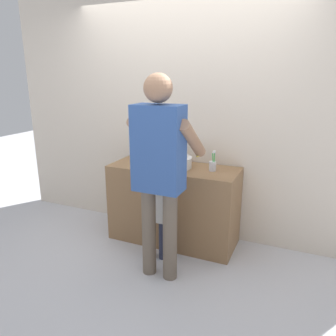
% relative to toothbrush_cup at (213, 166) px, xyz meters
% --- Properties ---
extents(ground_plane, '(14.00, 14.00, 0.00)m').
position_rel_toothbrush_cup_xyz_m(ground_plane, '(-0.41, -0.32, -0.89)').
color(ground_plane, silver).
extents(back_wall, '(4.40, 0.08, 2.70)m').
position_rel_toothbrush_cup_xyz_m(back_wall, '(-0.41, 0.30, 0.46)').
color(back_wall, beige).
rests_on(back_wall, ground).
extents(vanity_cabinet, '(1.35, 0.54, 0.84)m').
position_rel_toothbrush_cup_xyz_m(vanity_cabinet, '(-0.41, -0.02, -0.47)').
color(vanity_cabinet, olive).
rests_on(vanity_cabinet, ground).
extents(sink_basin, '(0.39, 0.39, 0.11)m').
position_rel_toothbrush_cup_xyz_m(sink_basin, '(-0.41, -0.04, 0.00)').
color(sink_basin, silver).
rests_on(sink_basin, vanity_cabinet).
extents(faucet, '(0.18, 0.14, 0.18)m').
position_rel_toothbrush_cup_xyz_m(faucet, '(-0.41, 0.19, 0.03)').
color(faucet, '#B7BABF').
rests_on(faucet, vanity_cabinet).
extents(toothbrush_cup, '(0.07, 0.07, 0.21)m').
position_rel_toothbrush_cup_xyz_m(toothbrush_cup, '(0.00, 0.00, 0.00)').
color(toothbrush_cup, silver).
rests_on(toothbrush_cup, vanity_cabinet).
extents(soap_bottle, '(0.06, 0.06, 0.17)m').
position_rel_toothbrush_cup_xyz_m(soap_bottle, '(-0.77, -0.04, 0.01)').
color(soap_bottle, '#66B2D1').
rests_on(soap_bottle, vanity_cabinet).
extents(child_toddler, '(0.27, 0.27, 0.88)m').
position_rel_toothbrush_cup_xyz_m(child_toddler, '(-0.41, -0.42, -0.37)').
color(child_toddler, '#2D334C').
rests_on(child_toddler, ground).
extents(adult_parent, '(0.55, 0.58, 1.78)m').
position_rel_toothbrush_cup_xyz_m(adult_parent, '(-0.27, -0.66, 0.18)').
color(adult_parent, '#6B5B4C').
rests_on(adult_parent, ground).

